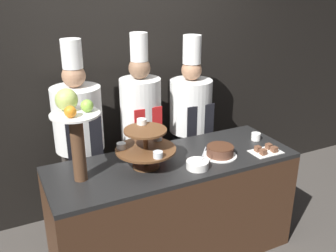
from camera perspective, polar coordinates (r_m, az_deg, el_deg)
wall_back at (r=3.64m, az=-6.42°, el=8.48°), size 10.00×0.06×2.80m
buffet_counter at (r=3.16m, az=0.82°, el=-12.46°), size 1.96×0.70×0.89m
tiered_stand at (r=2.77m, az=-3.45°, el=-2.95°), size 0.45×0.45×0.34m
fruit_pedestal at (r=2.58m, az=-14.14°, el=0.46°), size 0.33×0.33×0.65m
cake_round at (r=3.01m, az=7.95°, el=-3.84°), size 0.27×0.27×0.09m
cup_white at (r=3.37m, az=13.25°, el=-1.57°), size 0.08×0.08×0.06m
cake_square_tray at (r=3.15m, az=14.69°, el=-3.60°), size 0.25×0.17×0.05m
serving_bowl_near at (r=2.81m, az=4.51°, el=-5.88°), size 0.17×0.17×0.16m
chef_left at (r=3.27m, az=-13.34°, el=-1.71°), size 0.41×0.41×1.78m
chef_center_left at (r=3.42m, az=-4.11°, el=0.09°), size 0.37×0.37×1.80m
chef_center_right at (r=3.64m, az=3.43°, el=0.78°), size 0.40×0.40×1.75m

